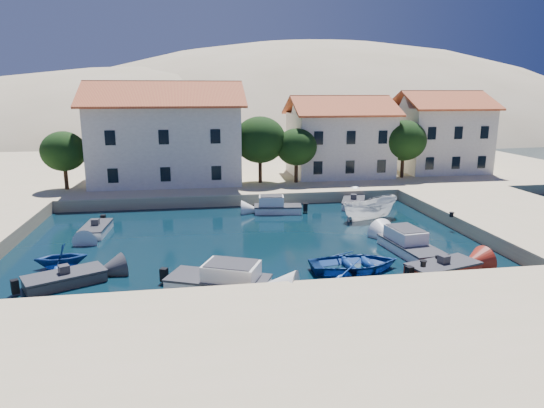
{
  "coord_description": "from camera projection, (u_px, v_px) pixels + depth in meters",
  "views": [
    {
      "loc": [
        -3.44,
        -21.11,
        9.76
      ],
      "look_at": [
        1.94,
        11.8,
        2.0
      ],
      "focal_mm": 32.0,
      "sensor_mm": 36.0,
      "label": 1
    }
  ],
  "objects": [
    {
      "name": "ground",
      "position": [
        272.0,
        302.0,
        23.04
      ],
      "size": [
        400.0,
        400.0,
        0.0
      ],
      "primitive_type": "plane",
      "color": "black",
      "rests_on": "ground"
    },
    {
      "name": "quay_south",
      "position": [
        299.0,
        359.0,
        17.16
      ],
      "size": [
        52.0,
        12.0,
        1.0
      ],
      "primitive_type": "cube",
      "color": "tan",
      "rests_on": "ground"
    },
    {
      "name": "quay_east",
      "position": [
        524.0,
        220.0,
        35.76
      ],
      "size": [
        11.0,
        20.0,
        1.0
      ],
      "primitive_type": "cube",
      "color": "tan",
      "rests_on": "ground"
    },
    {
      "name": "quay_north",
      "position": [
        238.0,
        168.0,
        59.77
      ],
      "size": [
        80.0,
        36.0,
        1.0
      ],
      "primitive_type": "cube",
      "color": "tan",
      "rests_on": "ground"
    },
    {
      "name": "hills",
      "position": [
        273.0,
        201.0,
        150.41
      ],
      "size": [
        254.0,
        176.0,
        99.0
      ],
      "color": "tan",
      "rests_on": "ground"
    },
    {
      "name": "building_left",
      "position": [
        166.0,
        131.0,
        47.67
      ],
      "size": [
        14.7,
        9.45,
        9.7
      ],
      "color": "beige",
      "rests_on": "quay_north"
    },
    {
      "name": "building_mid",
      "position": [
        339.0,
        135.0,
        51.62
      ],
      "size": [
        10.5,
        8.4,
        8.3
      ],
      "color": "beige",
      "rests_on": "quay_north"
    },
    {
      "name": "building_right",
      "position": [
        439.0,
        131.0,
        54.41
      ],
      "size": [
        9.45,
        8.4,
        8.8
      ],
      "color": "beige",
      "rests_on": "quay_north"
    },
    {
      "name": "trees",
      "position": [
        275.0,
        143.0,
        47.12
      ],
      "size": [
        37.3,
        5.3,
        6.45
      ],
      "color": "#382314",
      "rests_on": "quay_north"
    },
    {
      "name": "bollards",
      "position": [
        310.0,
        250.0,
        26.94
      ],
      "size": [
        29.36,
        9.56,
        0.3
      ],
      "color": "black",
      "rests_on": "ground"
    },
    {
      "name": "motorboat_grey_sw",
      "position": [
        65.0,
        279.0,
        25.06
      ],
      "size": [
        4.31,
        3.34,
        1.25
      ],
      "rotation": [
        0.0,
        0.0,
        0.47
      ],
      "color": "#35353A",
      "rests_on": "ground"
    },
    {
      "name": "cabin_cruiser_south",
      "position": [
        218.0,
        280.0,
        24.49
      ],
      "size": [
        5.58,
        4.08,
        1.6
      ],
      "rotation": [
        0.0,
        0.0,
        -0.42
      ],
      "color": "white",
      "rests_on": "ground"
    },
    {
      "name": "rowboat_south",
      "position": [
        354.0,
        270.0,
        27.2
      ],
      "size": [
        5.12,
        3.7,
        1.05
      ],
      "primitive_type": "imported",
      "rotation": [
        0.0,
        0.0,
        1.59
      ],
      "color": "navy",
      "rests_on": "ground"
    },
    {
      "name": "motorboat_red_se",
      "position": [
        443.0,
        269.0,
        26.54
      ],
      "size": [
        4.43,
        2.91,
        1.25
      ],
      "rotation": [
        0.0,
        0.0,
        0.29
      ],
      "color": "maroon",
      "rests_on": "ground"
    },
    {
      "name": "cabin_cruiser_east",
      "position": [
        411.0,
        246.0,
        29.86
      ],
      "size": [
        2.6,
        5.21,
        1.6
      ],
      "rotation": [
        0.0,
        0.0,
        1.69
      ],
      "color": "white",
      "rests_on": "ground"
    },
    {
      "name": "boat_east",
      "position": [
        370.0,
        219.0,
        37.94
      ],
      "size": [
        5.23,
        3.13,
        1.9
      ],
      "primitive_type": "imported",
      "rotation": [
        0.0,
        0.0,
        1.85
      ],
      "color": "white",
      "rests_on": "ground"
    },
    {
      "name": "motorboat_white_ne",
      "position": [
        353.0,
        203.0,
        42.26
      ],
      "size": [
        3.16,
        4.35,
        1.25
      ],
      "rotation": [
        0.0,
        0.0,
        1.2
      ],
      "color": "white",
      "rests_on": "ground"
    },
    {
      "name": "rowboat_west",
      "position": [
        62.0,
        267.0,
        27.67
      ],
      "size": [
        3.14,
        2.81,
        1.49
      ],
      "primitive_type": "imported",
      "rotation": [
        0.0,
        0.0,
        -1.43
      ],
      "color": "navy",
      "rests_on": "ground"
    },
    {
      "name": "motorboat_white_west",
      "position": [
        96.0,
        229.0,
        34.07
      ],
      "size": [
        1.87,
        3.77,
        1.25
      ],
      "rotation": [
        0.0,
        0.0,
        -1.64
      ],
      "color": "white",
      "rests_on": "ground"
    },
    {
      "name": "cabin_cruiser_north",
      "position": [
        278.0,
        207.0,
        39.88
      ],
      "size": [
        4.06,
        2.15,
        1.6
      ],
      "rotation": [
        0.0,
        0.0,
        3.0
      ],
      "color": "white",
      "rests_on": "ground"
    }
  ]
}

